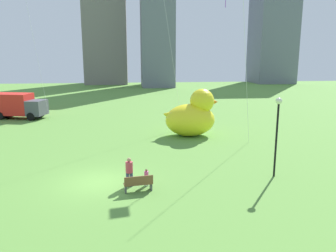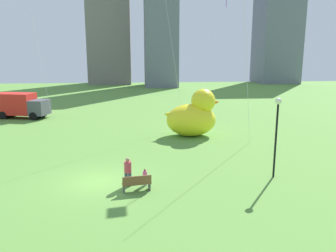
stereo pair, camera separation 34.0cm
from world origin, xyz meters
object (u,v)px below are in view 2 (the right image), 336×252
at_px(person_adult, 128,170).
at_px(giant_inflatable_duck, 193,116).
at_px(park_bench, 137,183).
at_px(box_truck, 21,106).
at_px(person_child, 145,176).
at_px(lamppost, 277,123).

distance_m(person_adult, giant_inflatable_duck, 12.70).
bearing_deg(person_adult, park_bench, -59.04).
relative_size(person_adult, box_truck, 0.26).
xyz_separation_m(person_adult, box_truck, (-12.69, 21.83, 0.54)).
relative_size(giant_inflatable_duck, box_truck, 0.80).
xyz_separation_m(person_child, giant_inflatable_duck, (4.61, 11.41, 1.26)).
height_order(park_bench, lamppost, lamppost).
relative_size(park_bench, person_adult, 0.97).
bearing_deg(person_adult, giant_inflatable_duck, 64.02).
distance_m(person_child, lamppost, 8.17).
relative_size(person_child, box_truck, 0.15).
bearing_deg(lamppost, park_bench, -170.15).
xyz_separation_m(person_adult, lamppost, (8.61, 0.61, 2.38)).
bearing_deg(person_child, giant_inflatable_duck, 67.99).
xyz_separation_m(person_adult, giant_inflatable_duck, (5.55, 11.39, 0.89)).
xyz_separation_m(lamppost, box_truck, (-21.31, 21.22, -1.84)).
bearing_deg(box_truck, person_child, -58.04).
distance_m(park_bench, box_truck, 26.20).
bearing_deg(person_child, lamppost, 4.72).
relative_size(lamppost, box_truck, 0.75).
height_order(giant_inflatable_duck, box_truck, giant_inflatable_duck).
xyz_separation_m(park_bench, giant_inflatable_duck, (5.07, 12.19, 1.32)).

